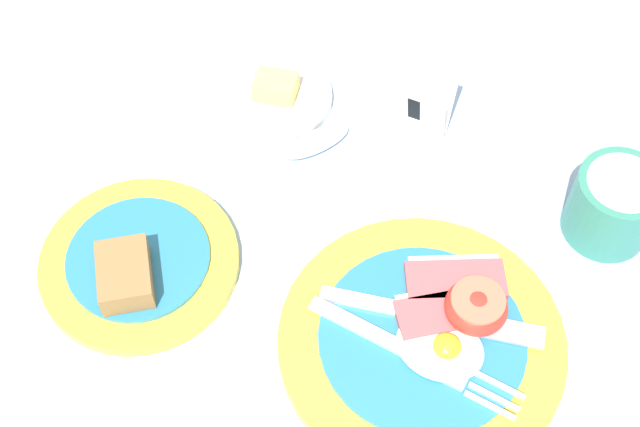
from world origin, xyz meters
The scene contains 7 objects.
ground_plane centered at (0.00, 0.00, 0.00)m, with size 3.00×3.00×0.00m, color #93B2DB.
breakfast_plate centered at (0.06, 0.02, 0.01)m, with size 0.24×0.24×0.04m.
bread_plate centered at (-0.19, -0.02, 0.01)m, with size 0.17×0.17×0.04m.
sugar_cup centered at (0.16, 0.19, 0.04)m, with size 0.08×0.08×0.07m.
butter_dish centered at (-0.17, 0.20, 0.01)m, with size 0.11×0.11×0.03m.
number_card centered at (-0.03, 0.23, 0.04)m, with size 0.06×0.05×0.07m.
teaspoon_by_saucer centered at (-0.12, 0.15, 0.01)m, with size 0.12×0.17×0.01m.
Camera 1 is at (0.11, -0.31, 0.67)m, focal length 50.00 mm.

